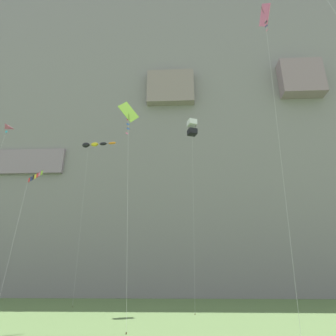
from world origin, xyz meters
TOP-DOWN VIEW (x-y plane):
  - cliff_face at (0.01, 69.75)m, footprint 180.00×34.82m
  - kite_windsock_low_center at (-11.72, 38.08)m, footprint 5.72×2.22m
  - kite_banner_low_left at (-13.96, 25.98)m, footprint 2.96×3.93m
  - kite_diamond_upper_right at (-3.14, 22.29)m, footprint 2.62×5.34m
  - kite_box_near_cliff at (3.78, 32.27)m, footprint 1.45×4.01m
  - kite_diamond_upper_mid at (10.37, 17.70)m, footprint 2.63×5.41m
  - kite_delta_low_right at (-24.58, 34.55)m, footprint 2.59×6.83m

SIDE VIEW (x-z plane):
  - kite_banner_low_left at x=-13.96m, z-range 6.27..20.45m
  - kite_diamond_upper_right at x=-3.14m, z-range 8.79..29.57m
  - kite_box_near_cliff at x=3.78m, z-range 10.88..34.92m
  - kite_windsock_low_center at x=-11.72m, z-range 11.47..35.35m
  - kite_delta_low_right at x=-24.58m, z-range 11.17..35.68m
  - kite_diamond_upper_mid at x=10.37m, z-range 12.29..40.47m
  - cliff_face at x=0.01m, z-range 0.00..81.90m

